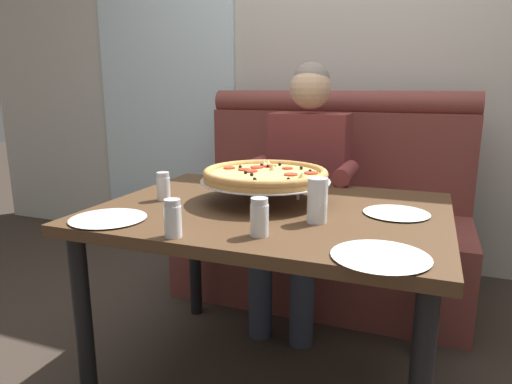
{
  "coord_description": "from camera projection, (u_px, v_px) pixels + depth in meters",
  "views": [
    {
      "loc": [
        0.52,
        -1.53,
        1.15
      ],
      "look_at": [
        -0.06,
        -0.01,
        0.78
      ],
      "focal_mm": 31.94,
      "sensor_mm": 36.0,
      "label": 1
    }
  ],
  "objects": [
    {
      "name": "booth_bench",
      "position": [
        325.0,
        222.0,
        2.6
      ],
      "size": [
        1.55,
        0.78,
        1.13
      ],
      "color": "brown",
      "rests_on": "ground_plane"
    },
    {
      "name": "shaker_parmesan",
      "position": [
        259.0,
        220.0,
        1.34
      ],
      "size": [
        0.06,
        0.06,
        0.11
      ],
      "color": "white",
      "rests_on": "dining_table"
    },
    {
      "name": "diner_main",
      "position": [
        304.0,
        176.0,
        2.3
      ],
      "size": [
        0.54,
        0.64,
        1.27
      ],
      "color": "#2D3342",
      "rests_on": "ground_plane"
    },
    {
      "name": "ground_plane",
      "position": [
        270.0,
        380.0,
        1.83
      ],
      "size": [
        16.0,
        16.0,
        0.0
      ],
      "primitive_type": "plane",
      "color": "#382D26"
    },
    {
      "name": "patio_chair",
      "position": [
        233.0,
        161.0,
        3.97
      ],
      "size": [
        0.43,
        0.43,
        0.86
      ],
      "color": "black",
      "rests_on": "ground_plane"
    },
    {
      "name": "shaker_oregano",
      "position": [
        163.0,
        188.0,
        1.76
      ],
      "size": [
        0.05,
        0.05,
        0.11
      ],
      "color": "white",
      "rests_on": "dining_table"
    },
    {
      "name": "plate_near_left",
      "position": [
        108.0,
        217.0,
        1.51
      ],
      "size": [
        0.25,
        0.25,
        0.02
      ],
      "color": "white",
      "rests_on": "dining_table"
    },
    {
      "name": "dining_table",
      "position": [
        272.0,
        229.0,
        1.68
      ],
      "size": [
        1.24,
        0.94,
        0.72
      ],
      "color": "#4C331E",
      "rests_on": "ground_plane"
    },
    {
      "name": "back_wall_with_window",
      "position": [
        350.0,
        47.0,
        2.89
      ],
      "size": [
        6.0,
        0.12,
        2.8
      ],
      "primitive_type": "cube",
      "color": "beige",
      "rests_on": "ground_plane"
    },
    {
      "name": "plate_near_right",
      "position": [
        381.0,
        254.0,
        1.17
      ],
      "size": [
        0.26,
        0.26,
        0.02
      ],
      "color": "white",
      "rests_on": "dining_table"
    },
    {
      "name": "plate_far_side",
      "position": [
        396.0,
        211.0,
        1.57
      ],
      "size": [
        0.23,
        0.23,
        0.02
      ],
      "color": "white",
      "rests_on": "dining_table"
    },
    {
      "name": "drinking_glass",
      "position": [
        317.0,
        203.0,
        1.47
      ],
      "size": [
        0.07,
        0.07,
        0.15
      ],
      "color": "silver",
      "rests_on": "dining_table"
    },
    {
      "name": "window_panel",
      "position": [
        164.0,
        51.0,
        3.28
      ],
      "size": [
        1.1,
        0.02,
        2.8
      ],
      "primitive_type": "cube",
      "color": "white",
      "rests_on": "ground_plane"
    },
    {
      "name": "shaker_pepper_flakes",
      "position": [
        173.0,
        221.0,
        1.33
      ],
      "size": [
        0.05,
        0.05,
        0.11
      ],
      "color": "white",
      "rests_on": "dining_table"
    },
    {
      "name": "pizza",
      "position": [
        265.0,
        175.0,
        1.74
      ],
      "size": [
        0.5,
        0.5,
        0.13
      ],
      "color": "silver",
      "rests_on": "dining_table"
    }
  ]
}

